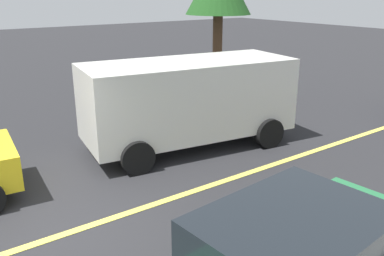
% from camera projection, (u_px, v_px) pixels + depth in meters
% --- Properties ---
extents(ground_plane, '(80.00, 80.00, 0.00)m').
position_uv_depth(ground_plane, '(60.00, 236.00, 6.74)').
color(ground_plane, '#262628').
extents(lane_marking_centre, '(28.00, 0.16, 0.01)m').
position_uv_depth(lane_marking_centre, '(205.00, 187.00, 8.39)').
color(lane_marking_centre, '#E0D14C').
extents(white_van, '(5.44, 2.87, 2.20)m').
position_uv_depth(white_van, '(188.00, 98.00, 10.23)').
color(white_van, silver).
rests_on(white_van, ground_plane).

